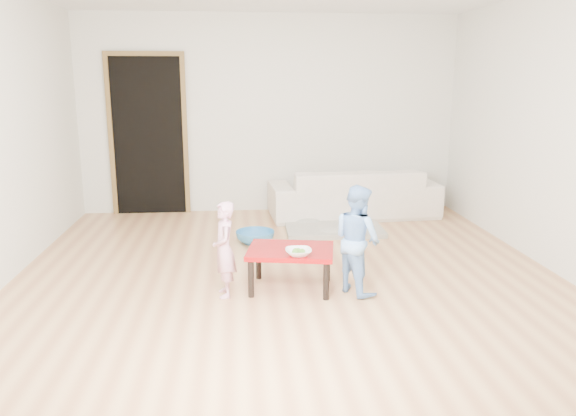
{
  "coord_description": "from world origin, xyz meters",
  "views": [
    {
      "loc": [
        -0.44,
        -5.05,
        1.79
      ],
      "look_at": [
        0.0,
        -0.2,
        0.65
      ],
      "focal_mm": 35.0,
      "sensor_mm": 36.0,
      "label": 1
    }
  ],
  "objects": [
    {
      "name": "floor",
      "position": [
        0.0,
        0.0,
        0.0
      ],
      "size": [
        5.0,
        5.0,
        0.01
      ],
      "primitive_type": "cube",
      "color": "#B3784C",
      "rests_on": "ground"
    },
    {
      "name": "back_wall",
      "position": [
        0.0,
        2.5,
        1.3
      ],
      "size": [
        5.0,
        0.02,
        2.6
      ],
      "primitive_type": "cube",
      "color": "silver",
      "rests_on": "floor"
    },
    {
      "name": "right_wall",
      "position": [
        2.5,
        0.0,
        1.3
      ],
      "size": [
        0.02,
        5.0,
        2.6
      ],
      "primitive_type": "cube",
      "color": "silver",
      "rests_on": "floor"
    },
    {
      "name": "doorway",
      "position": [
        -1.6,
        2.48,
        1.02
      ],
      "size": [
        1.02,
        0.08,
        2.11
      ],
      "primitive_type": null,
      "color": "brown",
      "rests_on": "back_wall"
    },
    {
      "name": "sofa",
      "position": [
        1.06,
        2.05,
        0.32
      ],
      "size": [
        2.22,
        0.98,
        0.63
      ],
      "primitive_type": "imported",
      "rotation": [
        0.0,
        0.0,
        3.2
      ],
      "color": "beige",
      "rests_on": "floor"
    },
    {
      "name": "cushion",
      "position": [
        0.6,
        1.88,
        0.48
      ],
      "size": [
        0.61,
        0.57,
        0.13
      ],
      "primitive_type": "cube",
      "rotation": [
        0.0,
        0.0,
        0.29
      ],
      "color": "orange",
      "rests_on": "sofa"
    },
    {
      "name": "red_table",
      "position": [
        -0.0,
        -0.49,
        0.18
      ],
      "size": [
        0.81,
        0.66,
        0.36
      ],
      "primitive_type": null,
      "rotation": [
        0.0,
        0.0,
        -0.18
      ],
      "color": "#93080B",
      "rests_on": "floor"
    },
    {
      "name": "bowl",
      "position": [
        0.04,
        -0.68,
        0.39
      ],
      "size": [
        0.22,
        0.22,
        0.05
      ],
      "primitive_type": "imported",
      "color": "white",
      "rests_on": "red_table"
    },
    {
      "name": "broccoli",
      "position": [
        0.04,
        -0.68,
        0.39
      ],
      "size": [
        0.12,
        0.12,
        0.06
      ],
      "primitive_type": null,
      "color": "#2D5919",
      "rests_on": "red_table"
    },
    {
      "name": "child_pink",
      "position": [
        -0.56,
        -0.59,
        0.4
      ],
      "size": [
        0.23,
        0.32,
        0.8
      ],
      "primitive_type": "imported",
      "rotation": [
        0.0,
        0.0,
        -1.43
      ],
      "color": "#D15F92",
      "rests_on": "floor"
    },
    {
      "name": "child_blue",
      "position": [
        0.55,
        -0.6,
        0.46
      ],
      "size": [
        0.52,
        0.56,
        0.93
      ],
      "primitive_type": "imported",
      "rotation": [
        0.0,
        0.0,
        2.07
      ],
      "color": "#68A2F2",
      "rests_on": "floor"
    },
    {
      "name": "basin",
      "position": [
        -0.26,
        0.91,
        0.07
      ],
      "size": [
        0.43,
        0.43,
        0.13
      ],
      "primitive_type": "imported",
      "color": "teal",
      "rests_on": "floor"
    },
    {
      "name": "blanket",
      "position": [
        0.69,
        1.41,
        0.03
      ],
      "size": [
        1.15,
        0.96,
        0.06
      ],
      "primitive_type": null,
      "rotation": [
        0.0,
        0.0,
        -0.02
      ],
      "color": "#AAA796",
      "rests_on": "floor"
    }
  ]
}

